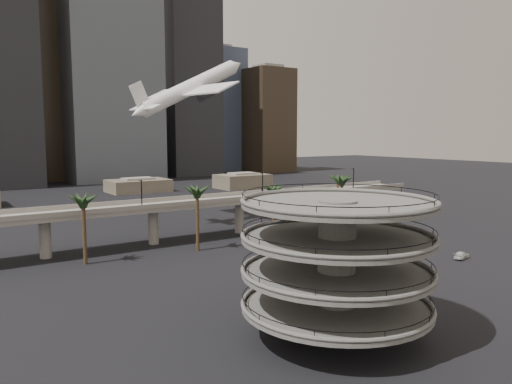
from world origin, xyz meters
TOP-DOWN VIEW (x-y plane):
  - ground at (0.00, 0.00)m, footprint 700.00×700.00m
  - parking_ramp at (-13.00, -4.00)m, footprint 22.20×22.20m
  - overpass at (0.00, 55.00)m, footprint 130.00×9.30m
  - palm_trees at (11.58, 47.18)m, footprint 76.40×18.40m
  - low_buildings at (6.89, 142.30)m, footprint 135.00×27.50m
  - skyline at (15.12, 217.08)m, footprint 269.00×86.00m
  - airborne_jet at (7.45, 72.93)m, footprint 36.06×33.40m
  - car_a at (-5.95, 10.66)m, footprint 4.27×2.07m
  - car_b at (14.82, 21.89)m, footprint 4.66×2.47m
  - car_c at (32.69, 9.85)m, footprint 4.89×2.94m

SIDE VIEW (x-z plane):
  - ground at x=0.00m, z-range 0.00..0.00m
  - car_c at x=32.69m, z-range 0.00..1.33m
  - car_a at x=-5.95m, z-range 0.00..1.40m
  - car_b at x=14.82m, z-range 0.00..1.46m
  - low_buildings at x=6.89m, z-range -0.54..6.26m
  - overpass at x=0.00m, z-range -0.01..14.69m
  - parking_ramp at x=-13.00m, z-range 1.16..18.51m
  - palm_trees at x=11.58m, z-range 4.30..18.30m
  - airborne_jet at x=7.45m, z-range 26.03..44.85m
  - skyline at x=15.12m, z-range -17.85..115.43m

